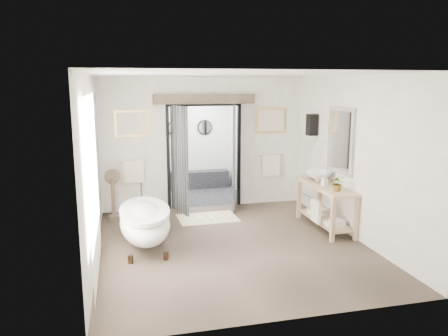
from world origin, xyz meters
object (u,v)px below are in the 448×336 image
Objects in this scene: rug at (208,218)px; basin at (318,176)px; vanity at (325,203)px; clawfoot_tub at (145,222)px.

basin is at bearing -19.49° from rug.
basin reaches higher than vanity.
rug is at bearing 44.21° from clawfoot_tub.
basin reaches higher than rug.
basin reaches higher than clawfoot_tub.
basin is (2.10, -0.74, 0.94)m from rug.
basin is (0.03, 0.40, 0.44)m from vanity.
vanity is 1.33× the size of rug.
clawfoot_tub is at bearing 176.68° from basin.
vanity is at bearing 2.77° from clawfoot_tub.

